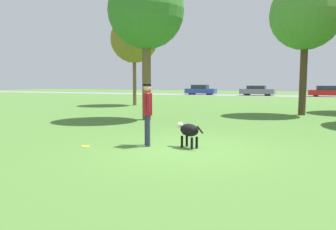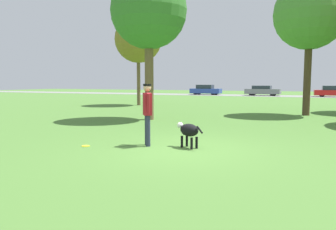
{
  "view_description": "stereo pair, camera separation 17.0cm",
  "coord_description": "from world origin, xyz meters",
  "px_view_note": "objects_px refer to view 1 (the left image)",
  "views": [
    {
      "loc": [
        3.03,
        -8.22,
        1.82
      ],
      "look_at": [
        -0.45,
        0.19,
        0.9
      ],
      "focal_mm": 35.0,
      "sensor_mm": 36.0,
      "label": 1
    },
    {
      "loc": [
        3.19,
        -8.15,
        1.82
      ],
      "look_at": [
        -0.45,
        0.19,
        0.9
      ],
      "focal_mm": 35.0,
      "sensor_mm": 36.0,
      "label": 2
    }
  ],
  "objects_px": {
    "parked_car_red": "(327,91)",
    "parked_car_blue": "(201,90)",
    "tree_mid_center": "(306,15)",
    "person": "(147,109)",
    "parked_car_grey": "(257,91)",
    "tree_far_left": "(134,39)",
    "frisbee": "(85,146)",
    "dog": "(188,131)",
    "tree_near_left": "(146,11)"
  },
  "relations": [
    {
      "from": "parked_car_red",
      "to": "parked_car_blue",
      "type": "bearing_deg",
      "value": 176.24
    },
    {
      "from": "tree_mid_center",
      "to": "parked_car_red",
      "type": "height_order",
      "value": "tree_mid_center"
    },
    {
      "from": "person",
      "to": "tree_mid_center",
      "type": "height_order",
      "value": "tree_mid_center"
    },
    {
      "from": "parked_car_grey",
      "to": "tree_far_left",
      "type": "bearing_deg",
      "value": -103.33
    },
    {
      "from": "parked_car_blue",
      "to": "parked_car_red",
      "type": "distance_m",
      "value": 16.31
    },
    {
      "from": "frisbee",
      "to": "parked_car_blue",
      "type": "xyz_separation_m",
      "value": [
        -7.96,
        37.57,
        0.68
      ]
    },
    {
      "from": "frisbee",
      "to": "parked_car_blue",
      "type": "distance_m",
      "value": 38.41
    },
    {
      "from": "tree_far_left",
      "to": "parked_car_grey",
      "type": "relative_size",
      "value": 1.51
    },
    {
      "from": "frisbee",
      "to": "parked_car_red",
      "type": "height_order",
      "value": "parked_car_red"
    },
    {
      "from": "person",
      "to": "parked_car_blue",
      "type": "relative_size",
      "value": 0.41
    },
    {
      "from": "frisbee",
      "to": "parked_car_grey",
      "type": "bearing_deg",
      "value": 90.14
    },
    {
      "from": "dog",
      "to": "tree_far_left",
      "type": "distance_m",
      "value": 17.61
    },
    {
      "from": "tree_far_left",
      "to": "parked_car_red",
      "type": "distance_m",
      "value": 26.97
    },
    {
      "from": "person",
      "to": "frisbee",
      "type": "relative_size",
      "value": 7.65
    },
    {
      "from": "parked_car_grey",
      "to": "parked_car_blue",
      "type": "bearing_deg",
      "value": -176.69
    },
    {
      "from": "tree_near_left",
      "to": "parked_car_grey",
      "type": "relative_size",
      "value": 1.52
    },
    {
      "from": "person",
      "to": "parked_car_red",
      "type": "xyz_separation_m",
      "value": [
        6.77,
        36.42,
        -0.4
      ]
    },
    {
      "from": "parked_car_blue",
      "to": "parked_car_red",
      "type": "height_order",
      "value": "parked_car_blue"
    },
    {
      "from": "tree_mid_center",
      "to": "parked_car_blue",
      "type": "xyz_separation_m",
      "value": [
        -13.57,
        25.62,
        -4.73
      ]
    },
    {
      "from": "dog",
      "to": "parked_car_grey",
      "type": "distance_m",
      "value": 36.77
    },
    {
      "from": "tree_near_left",
      "to": "tree_far_left",
      "type": "height_order",
      "value": "tree_near_left"
    },
    {
      "from": "dog",
      "to": "tree_near_left",
      "type": "height_order",
      "value": "tree_near_left"
    },
    {
      "from": "dog",
      "to": "frisbee",
      "type": "height_order",
      "value": "dog"
    },
    {
      "from": "tree_mid_center",
      "to": "tree_far_left",
      "type": "bearing_deg",
      "value": 165.11
    },
    {
      "from": "parked_car_blue",
      "to": "parked_car_grey",
      "type": "relative_size",
      "value": 0.94
    },
    {
      "from": "tree_far_left",
      "to": "parked_car_grey",
      "type": "xyz_separation_m",
      "value": [
        6.49,
        22.45,
        -4.42
      ]
    },
    {
      "from": "person",
      "to": "tree_near_left",
      "type": "height_order",
      "value": "tree_near_left"
    },
    {
      "from": "tree_mid_center",
      "to": "parked_car_blue",
      "type": "relative_size",
      "value": 1.71
    },
    {
      "from": "tree_far_left",
      "to": "parked_car_grey",
      "type": "bearing_deg",
      "value": 73.88
    },
    {
      "from": "tree_near_left",
      "to": "tree_far_left",
      "type": "xyz_separation_m",
      "value": [
        -5.23,
        8.51,
        -0.03
      ]
    },
    {
      "from": "tree_mid_center",
      "to": "tree_far_left",
      "type": "relative_size",
      "value": 1.06
    },
    {
      "from": "parked_car_red",
      "to": "parked_car_grey",
      "type": "bearing_deg",
      "value": 174.62
    },
    {
      "from": "dog",
      "to": "parked_car_blue",
      "type": "height_order",
      "value": "parked_car_blue"
    },
    {
      "from": "dog",
      "to": "tree_far_left",
      "type": "relative_size",
      "value": 0.13
    },
    {
      "from": "tree_mid_center",
      "to": "dog",
      "type": "bearing_deg",
      "value": -104.61
    },
    {
      "from": "frisbee",
      "to": "tree_far_left",
      "type": "xyz_separation_m",
      "value": [
        -6.58,
        15.19,
        5.09
      ]
    },
    {
      "from": "frisbee",
      "to": "tree_mid_center",
      "type": "relative_size",
      "value": 0.03
    },
    {
      "from": "frisbee",
      "to": "parked_car_grey",
      "type": "distance_m",
      "value": 37.64
    },
    {
      "from": "dog",
      "to": "tree_mid_center",
      "type": "xyz_separation_m",
      "value": [
        2.86,
        10.97,
        4.94
      ]
    },
    {
      "from": "parked_car_grey",
      "to": "parked_car_red",
      "type": "xyz_separation_m",
      "value": [
        8.43,
        -0.42,
        -0.02
      ]
    },
    {
      "from": "tree_mid_center",
      "to": "parked_car_grey",
      "type": "xyz_separation_m",
      "value": [
        -5.69,
        25.69,
        -4.74
      ]
    },
    {
      "from": "tree_mid_center",
      "to": "tree_near_left",
      "type": "relative_size",
      "value": 1.05
    },
    {
      "from": "frisbee",
      "to": "tree_far_left",
      "type": "bearing_deg",
      "value": 113.41
    },
    {
      "from": "frisbee",
      "to": "tree_near_left",
      "type": "xyz_separation_m",
      "value": [
        -1.35,
        6.68,
        5.12
      ]
    },
    {
      "from": "tree_mid_center",
      "to": "parked_car_red",
      "type": "relative_size",
      "value": 1.64
    },
    {
      "from": "tree_far_left",
      "to": "parked_car_red",
      "type": "bearing_deg",
      "value": 55.9
    },
    {
      "from": "frisbee",
      "to": "parked_car_blue",
      "type": "bearing_deg",
      "value": 101.97
    },
    {
      "from": "person",
      "to": "parked_car_blue",
      "type": "distance_m",
      "value": 37.98
    },
    {
      "from": "frisbee",
      "to": "tree_mid_center",
      "type": "height_order",
      "value": "tree_mid_center"
    },
    {
      "from": "tree_near_left",
      "to": "dog",
      "type": "bearing_deg",
      "value": -54.32
    }
  ]
}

